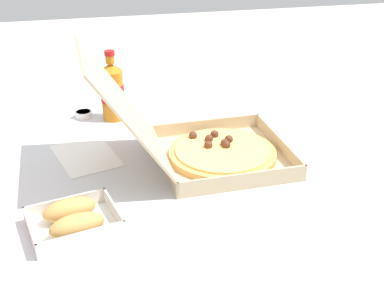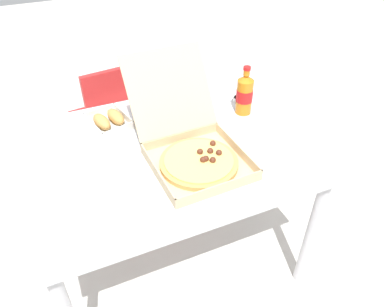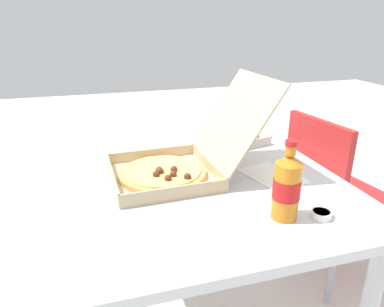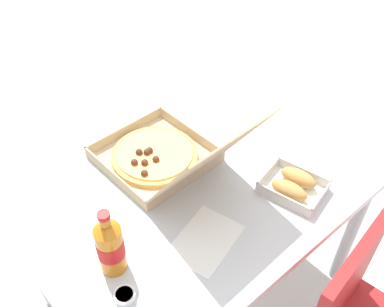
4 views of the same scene
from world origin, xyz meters
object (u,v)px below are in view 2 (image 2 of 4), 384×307
Objects in this scene: chair at (115,119)px; bread_side_box at (109,120)px; paper_menu at (185,113)px; cola_bottle at (245,94)px; pizza_box_open at (194,149)px; dipping_sauce_cup at (239,99)px.

chair is 3.79× the size of bread_side_box.
chair is 3.95× the size of paper_menu.
paper_menu is at bearing -6.45° from bread_side_box.
paper_menu is (0.24, -0.45, 0.24)m from chair.
cola_bottle reaches higher than paper_menu.
chair is 0.81m from cola_bottle.
cola_bottle reaches higher than chair.
bread_side_box is at bearing -103.43° from chair.
chair reaches higher than bread_side_box.
bread_side_box is 1.04× the size of paper_menu.
cola_bottle is (0.34, 0.22, 0.05)m from pizza_box_open.
chair is 0.50m from bread_side_box.
dipping_sauce_cup is (0.52, -0.46, 0.25)m from chair.
pizza_box_open reaches higher than paper_menu.
chair is 0.74m from dipping_sauce_cup.
pizza_box_open is at bearing -55.80° from bread_side_box.
cola_bottle is 1.07× the size of paper_menu.
pizza_box_open is (0.14, -0.77, 0.28)m from chair.
chair is 1.53× the size of pizza_box_open.
cola_bottle reaches higher than dipping_sauce_cup.
pizza_box_open is 9.69× the size of dipping_sauce_cup.
pizza_box_open reaches higher than dipping_sauce_cup.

